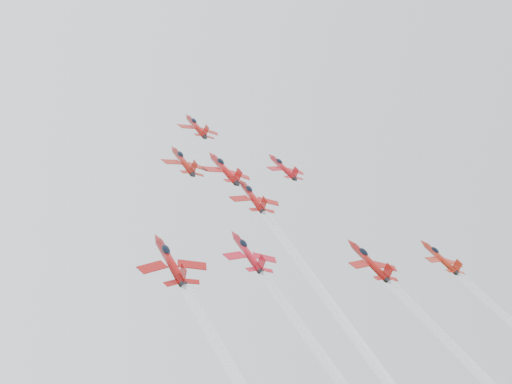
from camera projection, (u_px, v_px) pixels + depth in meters
jet_lead at (196, 126)px, 154.54m from camera, size 9.76×12.09×8.99m
jet_row2_left at (183, 161)px, 132.65m from camera, size 9.56×11.84×8.80m
jet_row2_center at (224, 168)px, 136.41m from camera, size 10.49×12.99×9.66m
jet_row2_right at (283, 167)px, 149.39m from camera, size 9.12×11.29×8.40m
jet_center at (416, 370)px, 92.53m from camera, size 9.75×86.76×63.15m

